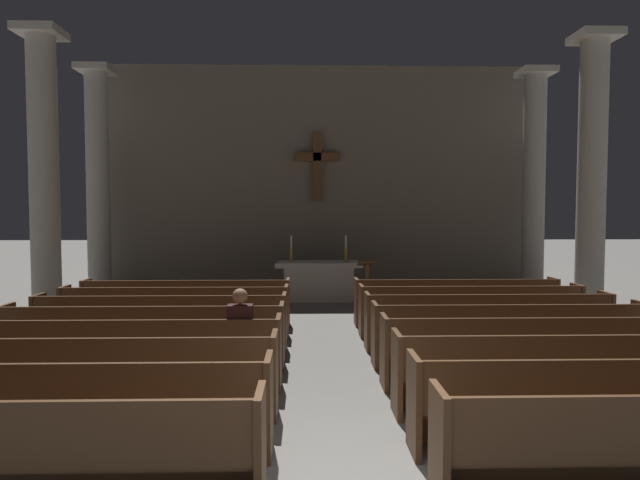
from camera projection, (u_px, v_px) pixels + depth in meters
The scene contains 24 objects.
pew_left_row_2 at pixel (52, 408), 5.19m from camera, with size 4.08×0.50×0.95m.
pew_left_row_3 at pixel (93, 376), 6.18m from camera, with size 4.08×0.50×0.95m.
pew_left_row_4 at pixel (122, 353), 7.18m from camera, with size 4.08×0.50×0.95m.
pew_left_row_5 at pixel (144, 336), 8.17m from camera, with size 4.08×0.50×0.95m.
pew_left_row_6 at pixel (162, 323), 9.16m from camera, with size 4.08×0.50×0.95m.
pew_left_row_7 at pixel (176, 312), 10.15m from camera, with size 4.08×0.50×0.95m.
pew_left_row_8 at pixel (187, 303), 11.14m from camera, with size 4.08×0.50×0.95m.
pew_right_row_2 at pixel (623, 403), 5.34m from camera, with size 4.08×0.50×0.95m.
pew_right_row_3 at pixel (573, 373), 6.33m from camera, with size 4.08×0.50×0.95m.
pew_right_row_4 at pixel (537, 351), 7.32m from camera, with size 4.08×0.50×0.95m.
pew_right_row_5 at pixel (509, 334), 8.31m from camera, with size 4.08×0.50×0.95m.
pew_right_row_6 at pixel (488, 321), 9.30m from camera, with size 4.08×0.50×0.95m.
pew_right_row_7 at pixel (470, 310), 10.30m from camera, with size 4.08×0.50×0.95m.
pew_right_row_8 at pixel (456, 301), 11.29m from camera, with size 4.08×0.50×0.95m.
column_left_third at pixel (44, 180), 11.55m from camera, with size 0.88×0.88×6.05m.
column_right_third at pixel (592, 181), 11.86m from camera, with size 0.88×0.88×6.05m.
column_left_fourth at pixel (98, 187), 14.56m from camera, with size 0.88×0.88×6.05m.
column_right_fourth at pixel (534, 187), 14.87m from camera, with size 0.88×0.88×6.05m.
altar at pixel (319, 280), 14.34m from camera, with size 2.20×0.90×1.01m.
candlestick_left at pixel (291, 253), 14.29m from camera, with size 0.16×0.16×0.67m.
candlestick_right at pixel (346, 253), 14.32m from camera, with size 0.16×0.16×0.67m.
apse_with_cross at pixel (317, 179), 16.20m from camera, with size 12.44×0.48×6.47m.
lectern at pixel (367, 285), 13.17m from camera, with size 0.44×0.36×1.15m.
lone_worshipper at pixel (241, 336), 7.25m from camera, with size 0.32×0.43×1.32m.
Camera 1 is at (-0.34, -4.21, 2.32)m, focal length 31.33 mm.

